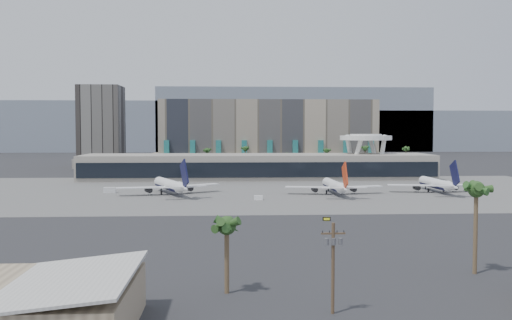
{
  "coord_description": "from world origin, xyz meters",
  "views": [
    {
      "loc": [
        -16.0,
        -168.87,
        24.1
      ],
      "look_at": [
        -4.74,
        40.0,
        12.97
      ],
      "focal_mm": 40.0,
      "sensor_mm": 36.0,
      "label": 1
    }
  ],
  "objects": [
    {
      "name": "ground",
      "position": [
        0.0,
        0.0,
        0.0
      ],
      "size": [
        900.0,
        900.0,
        0.0
      ],
      "primitive_type": "plane",
      "color": "#232326",
      "rests_on": "ground"
    },
    {
      "name": "apron_pad",
      "position": [
        0.0,
        55.0,
        0.03
      ],
      "size": [
        260.0,
        130.0,
        0.06
      ],
      "primitive_type": "cube",
      "color": "#5B5B59",
      "rests_on": "ground"
    },
    {
      "name": "mountain_ridge",
      "position": [
        27.88,
        470.0,
        29.89
      ],
      "size": [
        680.0,
        60.0,
        70.0
      ],
      "color": "gray",
      "rests_on": "ground"
    },
    {
      "name": "hotel",
      "position": [
        10.0,
        174.41,
        16.81
      ],
      "size": [
        140.0,
        30.0,
        42.0
      ],
      "color": "tan",
      "rests_on": "ground"
    },
    {
      "name": "office_tower",
      "position": [
        -95.0,
        200.0,
        22.94
      ],
      "size": [
        30.0,
        30.0,
        52.0
      ],
      "color": "black",
      "rests_on": "ground"
    },
    {
      "name": "terminal",
      "position": [
        0.0,
        109.84,
        6.52
      ],
      "size": [
        170.0,
        32.5,
        14.5
      ],
      "color": "#ABA496",
      "rests_on": "ground"
    },
    {
      "name": "saucer_structure",
      "position": [
        55.0,
        116.0,
        18.45
      ],
      "size": [
        26.0,
        26.0,
        21.89
      ],
      "color": "white",
      "rests_on": "ground"
    },
    {
      "name": "palm_row",
      "position": [
        7.0,
        145.0,
        10.5
      ],
      "size": [
        157.8,
        2.8,
        13.1
      ],
      "color": "brown",
      "rests_on": "ground"
    },
    {
      "name": "utility_pole",
      "position": [
        -2.0,
        -96.09,
        7.14
      ],
      "size": [
        3.2,
        0.85,
        12.0
      ],
      "color": "#4C3826",
      "rests_on": "ground"
    },
    {
      "name": "airliner_left",
      "position": [
        -36.57,
        43.67,
        3.57
      ],
      "size": [
        37.63,
        38.81,
        14.16
      ],
      "rotation": [
        0.0,
        0.0,
        0.38
      ],
      "color": "white",
      "rests_on": "ground"
    },
    {
      "name": "airliner_centre",
      "position": [
        24.66,
        40.5,
        3.33
      ],
      "size": [
        37.13,
        38.22,
        13.19
      ],
      "rotation": [
        0.0,
        0.0,
        0.03
      ],
      "color": "white",
      "rests_on": "ground"
    },
    {
      "name": "airliner_right",
      "position": [
        65.15,
        45.05,
        3.38
      ],
      "size": [
        37.73,
        38.82,
        13.4
      ],
      "rotation": [
        0.0,
        0.0,
        0.02
      ],
      "color": "white",
      "rests_on": "ground"
    },
    {
      "name": "service_vehicle_a",
      "position": [
        -60.1,
        49.69,
        1.09
      ],
      "size": [
        4.7,
        2.74,
        2.18
      ],
      "primitive_type": "cube",
      "rotation": [
        0.0,
        0.0,
        0.13
      ],
      "color": "silver",
      "rests_on": "ground"
    },
    {
      "name": "service_vehicle_b",
      "position": [
        -4.72,
        24.9,
        0.77
      ],
      "size": [
        3.09,
        1.9,
        1.53
      ],
      "primitive_type": "cube",
      "rotation": [
        0.0,
        0.0,
        -0.07
      ],
      "color": "white",
      "rests_on": "ground"
    },
    {
      "name": "taxiway_sign",
      "position": [
        10.76,
        -20.3,
        0.48
      ],
      "size": [
        2.14,
        0.54,
        0.96
      ],
      "rotation": [
        0.0,
        0.0,
        -0.11
      ],
      "color": "black",
      "rests_on": "ground"
    },
    {
      "name": "near_palm_a",
      "position": [
        -15.83,
        -85.92,
        8.65
      ],
      "size": [
        6.0,
        6.0,
        11.47
      ],
      "color": "brown",
      "rests_on": "ground"
    },
    {
      "name": "near_palm_b",
      "position": [
        25.67,
        -76.74,
        12.68
      ],
      "size": [
        6.0,
        6.0,
        15.6
      ],
      "color": "brown",
      "rests_on": "ground"
    }
  ]
}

